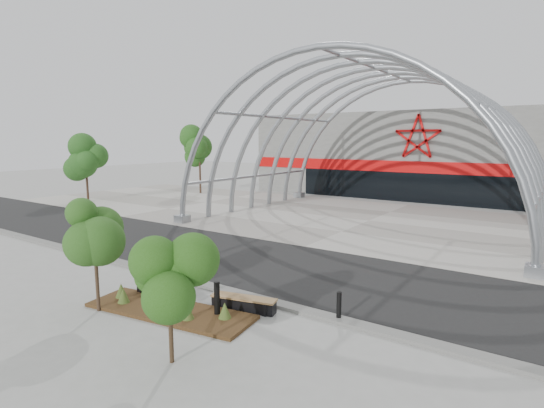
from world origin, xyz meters
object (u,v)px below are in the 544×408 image
object	(u,v)px
bench_1	(244,304)
bollard_2	(181,291)
street_tree_1	(169,270)
bench_0	(162,292)
street_tree_0	(94,234)

from	to	relation	value
bench_1	bollard_2	bearing A→B (deg)	-150.98
street_tree_1	bollard_2	distance (m)	3.89
bench_0	bollard_2	bearing A→B (deg)	-11.87
bollard_2	street_tree_1	bearing A→B (deg)	-46.94
street_tree_0	bench_1	distance (m)	5.18
bench_1	bollard_2	distance (m)	2.10
street_tree_1	bench_0	bearing A→B (deg)	141.92
bench_0	bench_1	size ratio (longest dim) A/B	0.96
bench_0	bench_1	xyz separation A→B (m)	(2.99, 0.76, 0.01)
street_tree_0	bench_0	xyz separation A→B (m)	(0.82, 1.91, -2.30)
street_tree_0	bollard_2	size ratio (longest dim) A/B	3.11
street_tree_0	bollard_2	distance (m)	3.25
street_tree_0	street_tree_1	bearing A→B (deg)	-11.21
bench_1	bollard_2	size ratio (longest dim) A/B	1.97
street_tree_0	bollard_2	xyz separation A→B (m)	(2.00, 1.66, -1.95)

